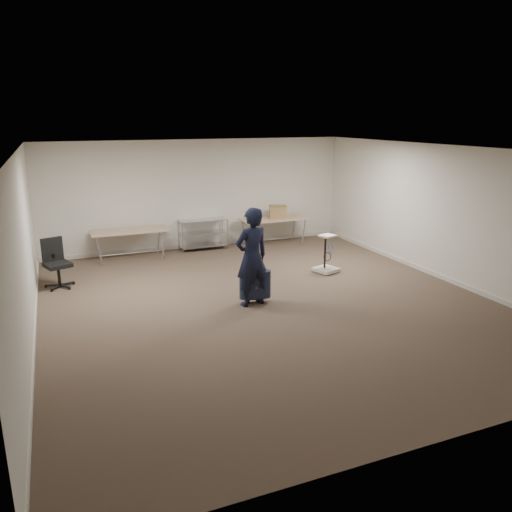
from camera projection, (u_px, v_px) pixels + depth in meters
name	position (u px, v px, depth m)	size (l,w,h in m)	color
ground	(267.00, 302.00, 9.30)	(9.00, 9.00, 0.00)	#3F3026
room_shell	(241.00, 278.00, 10.52)	(8.00, 9.00, 9.00)	beige
folding_table_left	(129.00, 232.00, 11.95)	(1.80, 0.75, 0.73)	#9D7D60
folding_table_right	(274.00, 220.00, 13.34)	(1.80, 0.75, 0.73)	#9D7D60
wire_shelf	(203.00, 233.00, 12.93)	(1.22, 0.47, 0.80)	silver
person	(252.00, 257.00, 8.96)	(0.66, 0.43, 1.81)	black
suitcase	(255.00, 285.00, 9.20)	(0.41, 0.28, 1.03)	black
office_chair	(58.00, 273.00, 10.09)	(0.60, 0.61, 1.00)	black
equipment_cart	(326.00, 262.00, 11.07)	(0.59, 0.59, 0.85)	beige
cardboard_box	(278.00, 212.00, 13.34)	(0.44, 0.33, 0.33)	olive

